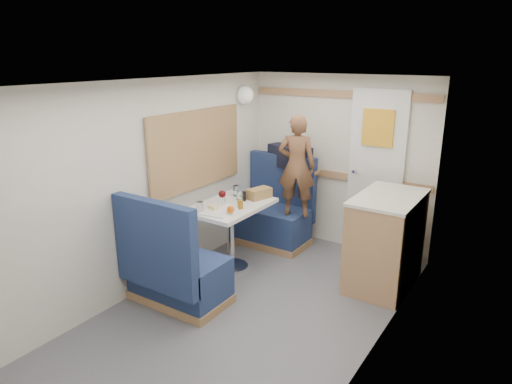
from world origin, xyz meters
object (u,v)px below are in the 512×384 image
Objects in this scene: dinette_table at (231,218)px; salt_grinder at (226,201)px; dome_light at (245,95)px; orange_fruit at (231,210)px; person at (297,166)px; tumbler_right at (239,195)px; duffel_bag at (290,156)px; beer_glass at (240,204)px; wine_glass at (222,195)px; tumbler_mid at (236,191)px; cheese_block at (213,207)px; galley_counter at (385,240)px; bench_far at (273,218)px; bench_near at (175,273)px; tumbler_left at (200,207)px; bread_loaf at (259,193)px; pepper_grinder at (244,196)px; tray at (220,210)px.

dinette_table is 10.61× the size of salt_grinder.
dome_light is 1.59m from orange_fruit.
person is 0.73m from tumbler_right.
duffel_bag reaches higher than beer_glass.
tumbler_mid is at bearing 104.36° from wine_glass.
duffel_bag is at bearing 86.14° from cheese_block.
galley_counter is at bearing 9.60° from tumbler_mid.
tumbler_mid is at bearing -170.40° from galley_counter.
wine_glass is at bearing -90.78° from salt_grinder.
tumbler_mid is (-0.13, 0.28, 0.21)m from dinette_table.
bench_far reaches higher than tumbler_mid.
bench_far reaches higher than cheese_block.
tumbler_right is at bearing 114.92° from orange_fruit.
salt_grinder is (0.10, -0.32, -0.01)m from tumbler_mid.
bench_near is at bearing -77.18° from dome_light.
bench_far reaches higher than dinette_table.
tumbler_left is (-0.07, -0.28, -0.07)m from wine_glass.
bench_far is at bearing 88.24° from salt_grinder.
dinette_table is at bearing 53.89° from salt_grinder.
dinette_table is 0.29m from wine_glass.
duffel_bag is at bearing 94.64° from beer_glass.
bench_far is at bearing 104.57° from bread_loaf.
salt_grinder is at bearing 91.47° from cheese_block.
tumbler_left is at bearing -105.26° from pepper_grinder.
orange_fruit is 0.29m from wine_glass.
bench_far is 0.78m from duffel_bag.
duffel_bag is 5.36× the size of tumbler_right.
tumbler_right is (-0.01, 1.04, 0.47)m from bench_near.
tumbler_mid is 1.10× the size of pepper_grinder.
galley_counter is at bearing 9.07° from bread_loaf.
beer_glass is at bearing 55.09° from tray.
tumbler_mid is at bearing 106.99° from salt_grinder.
galley_counter reaches higher than beer_glass.
bench_far reaches higher than salt_grinder.
beer_glass is 0.88× the size of pepper_grinder.
person reaches higher than dinette_table.
dinette_table is at bearing 85.04° from cheese_block.
person is (0.75, -0.09, -0.73)m from dome_light.
duffel_bag is at bearing 89.06° from pepper_grinder.
bench_near is 10.53× the size of cheese_block.
salt_grinder is (-0.10, -1.16, -0.27)m from duffel_bag.
person is at bearing 62.07° from bread_loaf.
galley_counter is at bearing 14.19° from tumbler_right.
bench_far is at bearing 90.00° from dinette_table.
orange_fruit is at bearing 21.60° from tumbler_left.
dome_light is 1.45m from beer_glass.
tumbler_right is at bearing 84.89° from salt_grinder.
tumbler_left is at bearing -87.31° from tumbler_mid.
dinette_table is at bearing 44.02° from person.
pepper_grinder is at bearing -116.44° from bread_loaf.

